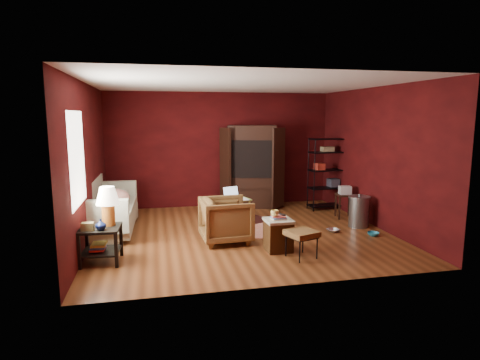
# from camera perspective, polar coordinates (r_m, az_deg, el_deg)

# --- Properties ---
(room) EXTENTS (5.54, 5.04, 2.84)m
(room) POSITION_cam_1_polar(r_m,az_deg,el_deg) (7.48, 0.05, 2.78)
(room) COLOR brown
(room) RESTS_ON ground
(sofa) EXTENTS (0.82, 1.97, 0.75)m
(sofa) POSITION_cam_1_polar(r_m,az_deg,el_deg) (8.21, -18.08, -4.40)
(sofa) COLOR #A6A891
(sofa) RESTS_ON ground
(armchair) EXTENTS (0.83, 0.88, 0.87)m
(armchair) POSITION_cam_1_polar(r_m,az_deg,el_deg) (7.16, -2.00, -5.39)
(armchair) COLOR black
(armchair) RESTS_ON ground
(pet_bowl_steel) EXTENTS (0.25, 0.12, 0.24)m
(pet_bowl_steel) POSITION_cam_1_polar(r_m,az_deg,el_deg) (8.01, 13.15, -6.39)
(pet_bowl_steel) COLOR silver
(pet_bowl_steel) RESTS_ON ground
(pet_bowl_turquoise) EXTENTS (0.22, 0.15, 0.21)m
(pet_bowl_turquoise) POSITION_cam_1_polar(r_m,az_deg,el_deg) (7.97, 18.46, -6.80)
(pet_bowl_turquoise) COLOR teal
(pet_bowl_turquoise) RESTS_ON ground
(vase) EXTENTS (0.16, 0.17, 0.16)m
(vase) POSITION_cam_1_polar(r_m,az_deg,el_deg) (6.30, -19.20, -6.04)
(vase) COLOR #0C1640
(vase) RESTS_ON side_table
(mug) EXTENTS (0.14, 0.11, 0.13)m
(mug) POSITION_cam_1_polar(r_m,az_deg,el_deg) (6.61, 4.96, -4.61)
(mug) COLOR #D7C869
(mug) RESTS_ON hamper
(side_table) EXTENTS (0.62, 0.62, 1.16)m
(side_table) POSITION_cam_1_polar(r_m,az_deg,el_deg) (6.48, -18.75, -5.04)
(side_table) COLOR black
(side_table) RESTS_ON ground
(sofa_cushions) EXTENTS (0.94, 2.22, 0.92)m
(sofa_cushions) POSITION_cam_1_polar(r_m,az_deg,el_deg) (8.22, -18.35, -3.85)
(sofa_cushions) COLOR #A6A891
(sofa_cushions) RESTS_ON sofa
(hamper) EXTENTS (0.45, 0.45, 0.62)m
(hamper) POSITION_cam_1_polar(r_m,az_deg,el_deg) (6.75, 5.45, -7.69)
(hamper) COLOR #462710
(hamper) RESTS_ON ground
(footstool) EXTENTS (0.55, 0.55, 0.44)m
(footstool) POSITION_cam_1_polar(r_m,az_deg,el_deg) (6.44, 8.76, -7.63)
(footstool) COLOR black
(footstool) RESTS_ON ground
(rug_round) EXTENTS (1.63, 1.63, 0.01)m
(rug_round) POSITION_cam_1_polar(r_m,az_deg,el_deg) (8.03, 2.52, -6.97)
(rug_round) COLOR beige
(rug_round) RESTS_ON ground
(rug_oriental) EXTENTS (1.34, 1.15, 0.01)m
(rug_oriental) POSITION_cam_1_polar(r_m,az_deg,el_deg) (8.59, 0.26, -5.82)
(rug_oriental) COLOR #431512
(rug_oriental) RESTS_ON ground
(laptop_desk) EXTENTS (0.72, 0.62, 0.76)m
(laptop_desk) POSITION_cam_1_polar(r_m,az_deg,el_deg) (8.31, -0.87, -3.09)
(laptop_desk) COLOR #A1BB55
(laptop_desk) RESTS_ON ground
(tv_armoire) EXTENTS (1.52, 1.10, 2.00)m
(tv_armoire) POSITION_cam_1_polar(r_m,az_deg,el_deg) (9.81, 1.74, 2.16)
(tv_armoire) COLOR black
(tv_armoire) RESTS_ON ground
(wire_shelving) EXTENTS (0.86, 0.41, 1.71)m
(wire_shelving) POSITION_cam_1_polar(r_m,az_deg,el_deg) (9.78, 12.27, 1.31)
(wire_shelving) COLOR black
(wire_shelving) RESTS_ON ground
(small_stand) EXTENTS (0.41, 0.41, 0.71)m
(small_stand) POSITION_cam_1_polar(r_m,az_deg,el_deg) (9.09, 14.69, -1.96)
(small_stand) COLOR black
(small_stand) RESTS_ON ground
(trash_can) EXTENTS (0.53, 0.53, 0.68)m
(trash_can) POSITION_cam_1_polar(r_m,az_deg,el_deg) (8.47, 16.54, -4.29)
(trash_can) COLOR gray
(trash_can) RESTS_ON ground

